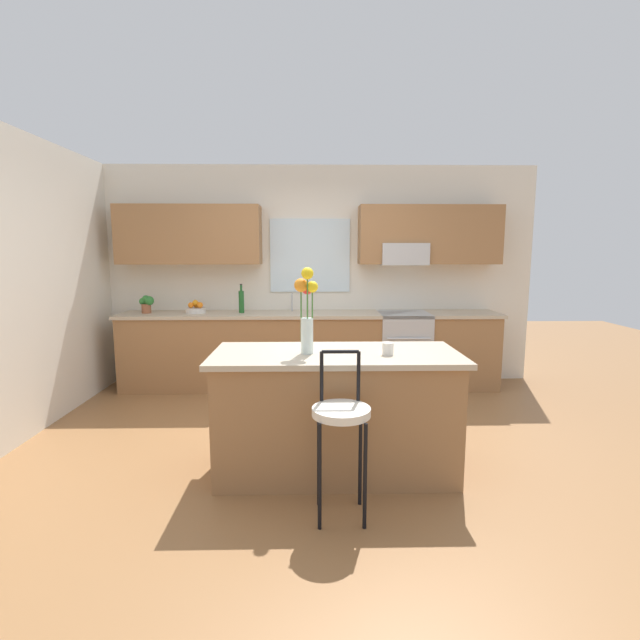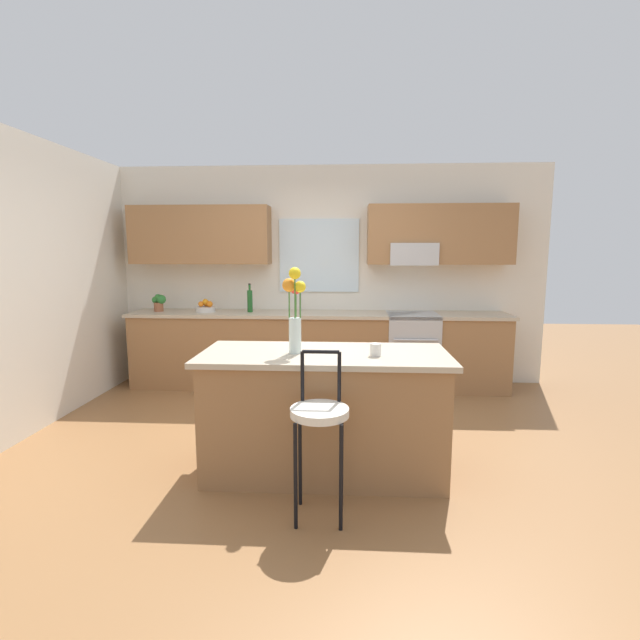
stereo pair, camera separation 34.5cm
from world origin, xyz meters
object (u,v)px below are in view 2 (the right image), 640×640
(bar_stool_near, at_px, (320,419))
(bottle_olive_oil, at_px, (250,300))
(oven_range, at_px, (411,351))
(kitchen_island, at_px, (324,412))
(flower_vase, at_px, (295,307))
(potted_plant_small, at_px, (159,302))
(mug_ceramic, at_px, (376,350))
(fruit_bowl_oranges, at_px, (206,308))

(bar_stool_near, height_order, bottle_olive_oil, bottle_olive_oil)
(oven_range, height_order, kitchen_island, same)
(kitchen_island, bearing_deg, bottle_olive_oil, 114.57)
(bar_stool_near, height_order, flower_vase, flower_vase)
(flower_vase, distance_m, bottle_olive_oil, 2.41)
(flower_vase, distance_m, potted_plant_small, 2.98)
(mug_ceramic, bearing_deg, flower_vase, 173.87)
(oven_range, bearing_deg, kitchen_island, -113.16)
(oven_range, height_order, fruit_bowl_oranges, fruit_bowl_oranges)
(kitchen_island, relative_size, bar_stool_near, 1.74)
(kitchen_island, bearing_deg, fruit_bowl_oranges, 125.12)
(fruit_bowl_oranges, bearing_deg, bar_stool_near, -61.08)
(mug_ceramic, bearing_deg, fruit_bowl_oranges, 129.76)
(oven_range, bearing_deg, potted_plant_small, 179.58)
(oven_range, height_order, bar_stool_near, bar_stool_near)
(oven_range, height_order, flower_vase, flower_vase)
(potted_plant_small, bearing_deg, bar_stool_near, -52.82)
(kitchen_island, distance_m, flower_vase, 0.83)
(potted_plant_small, bearing_deg, fruit_bowl_oranges, 0.67)
(oven_range, bearing_deg, bottle_olive_oil, 179.28)
(oven_range, xyz_separation_m, mug_ceramic, (-0.58, -2.30, 0.51))
(fruit_bowl_oranges, bearing_deg, mug_ceramic, -50.24)
(oven_range, relative_size, mug_ceramic, 10.22)
(flower_vase, relative_size, mug_ceramic, 6.93)
(kitchen_island, height_order, bottle_olive_oil, bottle_olive_oil)
(mug_ceramic, distance_m, bottle_olive_oil, 2.70)
(potted_plant_small, bearing_deg, flower_vase, -49.39)
(mug_ceramic, xyz_separation_m, potted_plant_small, (-2.52, 2.32, 0.08))
(mug_ceramic, height_order, fruit_bowl_oranges, fruit_bowl_oranges)
(bar_stool_near, relative_size, potted_plant_small, 4.87)
(bar_stool_near, bearing_deg, mug_ceramic, 54.57)
(fruit_bowl_oranges, bearing_deg, potted_plant_small, -179.33)
(bar_stool_near, distance_m, potted_plant_small, 3.58)
(kitchen_island, height_order, flower_vase, flower_vase)
(oven_range, distance_m, bar_stool_near, 2.97)
(bar_stool_near, xyz_separation_m, fruit_bowl_oranges, (-1.57, 2.84, 0.34))
(mug_ceramic, bearing_deg, bar_stool_near, -125.43)
(bottle_olive_oil, height_order, potted_plant_small, bottle_olive_oil)
(mug_ceramic, relative_size, bottle_olive_oil, 0.26)
(kitchen_island, xyz_separation_m, mug_ceramic, (0.37, -0.10, 0.50))
(kitchen_island, bearing_deg, oven_range, 66.84)
(flower_vase, xyz_separation_m, fruit_bowl_oranges, (-1.35, 2.26, -0.29))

